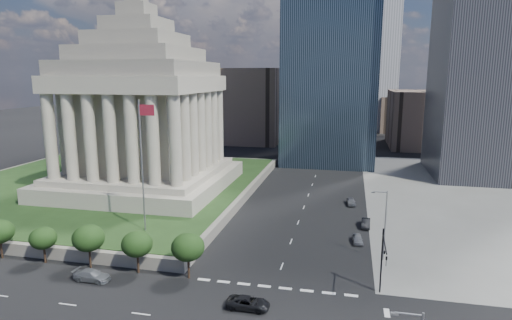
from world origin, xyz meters
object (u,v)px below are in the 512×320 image
(parked_sedan_mid, at_px, (366,223))
(parked_sedan_far, at_px, (351,202))
(pickup_truck, at_px, (248,303))
(suv_grey, at_px, (92,276))
(parked_sedan_near, at_px, (358,239))
(war_memorial, at_px, (141,95))
(traffic_signal_ne, at_px, (383,257))
(flagpole, at_px, (143,159))
(street_lamp_north, at_px, (384,221))

(parked_sedan_mid, distance_m, parked_sedan_far, 12.68)
(pickup_truck, relative_size, parked_sedan_far, 1.17)
(suv_grey, relative_size, parked_sedan_near, 1.28)
(war_memorial, bearing_deg, traffic_signal_ne, -36.42)
(war_memorial, height_order, flagpole, war_memorial)
(suv_grey, bearing_deg, parked_sedan_far, -37.21)
(parked_sedan_mid, height_order, parked_sedan_far, parked_sedan_far)
(pickup_truck, xyz_separation_m, parked_sedan_far, (10.92, 42.03, 0.03))
(flagpole, height_order, street_lamp_north, flagpole)
(parked_sedan_near, distance_m, parked_sedan_mid, 7.66)
(parked_sedan_near, bearing_deg, pickup_truck, -122.76)
(street_lamp_north, distance_m, parked_sedan_near, 8.25)
(war_memorial, bearing_deg, parked_sedan_near, -21.46)
(war_memorial, xyz_separation_m, traffic_signal_ne, (46.50, -34.30, -16.15))
(parked_sedan_near, bearing_deg, street_lamp_north, -64.41)
(traffic_signal_ne, height_order, parked_sedan_mid, traffic_signal_ne)
(parked_sedan_far, bearing_deg, war_memorial, 176.71)
(street_lamp_north, height_order, parked_sedan_near, street_lamp_north)
(war_memorial, xyz_separation_m, suv_grey, (11.38, -37.30, -20.71))
(flagpole, distance_m, parked_sedan_mid, 38.30)
(flagpole, bearing_deg, pickup_truck, -37.72)
(war_memorial, height_order, street_lamp_north, war_memorial)
(war_memorial, height_order, suv_grey, war_memorial)
(flagpole, xyz_separation_m, pickup_truck, (19.90, -15.39, -12.44))
(pickup_truck, distance_m, parked_sedan_near, 25.12)
(traffic_signal_ne, bearing_deg, war_memorial, 143.58)
(parked_sedan_near, height_order, parked_sedan_far, parked_sedan_far)
(war_memorial, relative_size, parked_sedan_near, 10.46)
(war_memorial, relative_size, parked_sedan_far, 9.46)
(flagpole, bearing_deg, street_lamp_north, 1.63)
(flagpole, xyz_separation_m, parked_sedan_near, (31.91, 6.67, -12.48))
(street_lamp_north, xyz_separation_m, parked_sedan_near, (-3.25, 5.67, -5.03))
(suv_grey, height_order, parked_sedan_mid, suv_grey)
(street_lamp_north, height_order, pickup_truck, street_lamp_north)
(war_memorial, height_order, parked_sedan_mid, war_memorial)
(pickup_truck, bearing_deg, parked_sedan_near, -29.11)
(pickup_truck, bearing_deg, war_memorial, 38.59)
(war_memorial, distance_m, pickup_truck, 54.87)
(street_lamp_north, bearing_deg, pickup_truck, -132.94)
(suv_grey, relative_size, parked_sedan_mid, 1.15)
(street_lamp_north, bearing_deg, war_memorial, 154.08)
(war_memorial, relative_size, flagpole, 1.95)
(war_memorial, relative_size, parked_sedan_mid, 9.44)
(parked_sedan_mid, bearing_deg, parked_sedan_near, -98.19)
(suv_grey, xyz_separation_m, parked_sedan_mid, (34.12, 27.50, -0.01))
(parked_sedan_far, bearing_deg, suv_grey, -135.17)
(street_lamp_north, distance_m, suv_grey, 39.00)
(parked_sedan_mid, bearing_deg, suv_grey, -138.63)
(suv_grey, bearing_deg, street_lamp_north, -67.15)
(war_memorial, xyz_separation_m, parked_sedan_near, (44.08, -17.33, -20.76))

